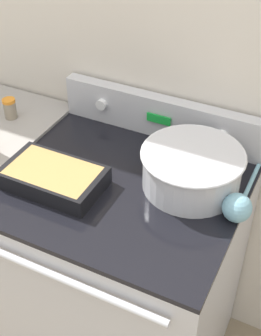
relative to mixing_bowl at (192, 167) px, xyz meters
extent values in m
cube|color=beige|center=(-0.20, 0.28, 0.23)|extent=(8.00, 0.05, 2.50)
cube|color=#BCBCC1|center=(-0.20, -0.09, -0.56)|extent=(0.77, 0.68, 0.93)
cube|color=black|center=(-0.20, -0.09, -0.08)|extent=(0.77, 0.68, 0.02)
cylinder|color=silver|center=(-0.20, -0.45, -0.15)|extent=(0.63, 0.02, 0.02)
cube|color=#BCBCC1|center=(-0.20, 0.22, 0.00)|extent=(0.77, 0.05, 0.15)
cylinder|color=white|center=(-0.43, 0.19, 0.01)|extent=(0.04, 0.02, 0.04)
cylinder|color=white|center=(0.03, 0.19, 0.01)|extent=(0.04, 0.02, 0.04)
cube|color=green|center=(-0.20, 0.19, 0.01)|extent=(0.09, 0.01, 0.03)
cylinder|color=silver|center=(0.00, 0.00, -0.01)|extent=(0.31, 0.31, 0.13)
torus|color=silver|center=(0.00, 0.00, 0.05)|extent=(0.32, 0.32, 0.01)
cylinder|color=beige|center=(0.00, 0.00, 0.04)|extent=(0.28, 0.28, 0.02)
cube|color=black|center=(-0.39, -0.19, -0.04)|extent=(0.32, 0.19, 0.06)
cube|color=#B2894C|center=(-0.39, -0.19, -0.03)|extent=(0.28, 0.17, 0.03)
cylinder|color=#7AB2C6|center=(0.17, 0.05, -0.07)|extent=(0.01, 0.27, 0.01)
sphere|color=#7AB2C6|center=(0.17, -0.08, -0.03)|extent=(0.09, 0.09, 0.09)
cylinder|color=gray|center=(-0.75, 0.06, -0.03)|extent=(0.05, 0.05, 0.07)
cylinder|color=orange|center=(-0.75, 0.06, 0.01)|extent=(0.05, 0.05, 0.01)
camera|label=1|loc=(0.33, -1.10, 0.90)|focal=50.00mm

